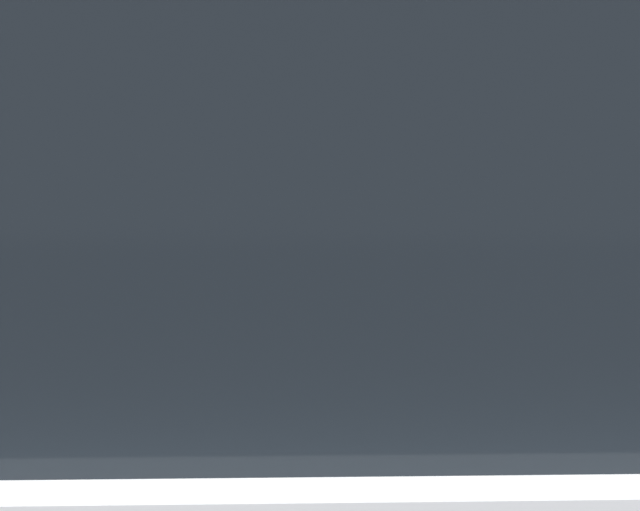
% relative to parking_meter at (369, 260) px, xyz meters
% --- Properties ---
extents(sidewalk_curb, '(36.00, 2.59, 0.16)m').
position_rel_parking_meter_xyz_m(sidewalk_curb, '(-0.13, 1.04, -1.21)').
color(sidewalk_curb, '#9E9B93').
rests_on(sidewalk_curb, ground).
extents(parking_meter, '(0.18, 0.19, 1.53)m').
position_rel_parking_meter_xyz_m(parking_meter, '(0.00, 0.00, 0.00)').
color(parking_meter, slate).
rests_on(parking_meter, sidewalk_curb).
extents(pedestrian_at_meter, '(0.62, 0.45, 1.69)m').
position_rel_parking_meter_xyz_m(pedestrian_at_meter, '(-0.46, -0.01, -0.17)').
color(pedestrian_at_meter, slate).
rests_on(pedestrian_at_meter, sidewalk_curb).
extents(parked_sedan_white, '(4.62, 1.85, 1.76)m').
position_rel_parking_meter_xyz_m(parked_sedan_white, '(-0.52, -1.64, -0.41)').
color(parked_sedan_white, white).
rests_on(parked_sedan_white, ground).
extents(background_railing, '(24.06, 0.06, 1.17)m').
position_rel_parking_meter_xyz_m(background_railing, '(-0.13, 2.19, -0.29)').
color(background_railing, '#2D7A38').
rests_on(background_railing, sidewalk_curb).
extents(backdrop_wall, '(32.00, 0.50, 3.13)m').
position_rel_parking_meter_xyz_m(backdrop_wall, '(-0.13, 4.87, 0.28)').
color(backdrop_wall, brown).
rests_on(backdrop_wall, ground).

